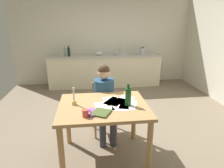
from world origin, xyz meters
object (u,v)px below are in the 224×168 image
object	(u,v)px
mixing_bowl	(99,53)
chair_at_table	(104,105)
book_magazine	(92,112)
sink_unit	(121,54)
book_cookery	(101,113)
wine_bottle_on_table	(128,96)
bottle_vinegar	(69,52)
wine_glass_by_kettle	(102,50)
coffee_mug	(86,113)
dining_table	(103,113)
bottle_oil	(65,52)
stovetop_kettle	(142,51)
candlestick	(74,100)
person_seated	(105,97)
wine_glass_near_sink	(106,50)
wine_glass_back_left	(98,50)

from	to	relation	value
mixing_bowl	chair_at_table	bearing A→B (deg)	-91.91
book_magazine	sink_unit	distance (m)	3.58
book_magazine	chair_at_table	bearing A→B (deg)	53.89
book_cookery	wine_bottle_on_table	xyz separation A→B (m)	(0.36, 0.20, 0.11)
bottle_vinegar	wine_glass_by_kettle	size ratio (longest dim) A/B	1.85
coffee_mug	chair_at_table	bearing A→B (deg)	74.37
bottle_vinegar	dining_table	bearing A→B (deg)	-77.72
dining_table	bottle_oil	size ratio (longest dim) A/B	4.27
sink_unit	wine_glass_by_kettle	distance (m)	0.55
book_magazine	wine_bottle_on_table	xyz separation A→B (m)	(0.47, 0.17, 0.11)
wine_bottle_on_table	bottle_oil	distance (m)	3.43
dining_table	sink_unit	xyz separation A→B (m)	(0.77, 3.24, 0.25)
bottle_vinegar	stovetop_kettle	world-z (taller)	bottle_vinegar
sink_unit	bottle_oil	size ratio (longest dim) A/B	1.34
sink_unit	bottle_oil	distance (m)	1.57
candlestick	book_magazine	xyz separation A→B (m)	(0.22, -0.28, -0.05)
sink_unit	mixing_bowl	bearing A→B (deg)	-179.86
candlestick	mixing_bowl	xyz separation A→B (m)	(0.52, 3.18, 0.08)
dining_table	person_seated	xyz separation A→B (m)	(0.07, 0.56, 0.00)
wine_bottle_on_table	book_magazine	bearing A→B (deg)	-159.78
chair_at_table	coffee_mug	xyz separation A→B (m)	(-0.28, -1.01, 0.37)
dining_table	book_cookery	world-z (taller)	book_cookery
wine_bottle_on_table	chair_at_table	bearing A→B (deg)	108.84
stovetop_kettle	wine_bottle_on_table	bearing A→B (deg)	-108.26
wine_glass_near_sink	book_magazine	bearing A→B (deg)	-98.16
dining_table	book_magazine	world-z (taller)	book_magazine
wine_glass_by_kettle	wine_bottle_on_table	bearing A→B (deg)	-88.79
bottle_oil	wine_glass_near_sink	world-z (taller)	bottle_oil
sink_unit	wine_glass_near_sink	xyz separation A→B (m)	(-0.41, 0.15, 0.09)
person_seated	bottle_oil	distance (m)	2.80
sink_unit	stovetop_kettle	bearing A→B (deg)	-0.38
coffee_mug	bottle_oil	bearing A→B (deg)	99.30
book_magazine	mixing_bowl	world-z (taller)	mixing_bowl
person_seated	wine_glass_near_sink	distance (m)	2.86
dining_table	wine_glass_near_sink	distance (m)	3.42
book_magazine	book_cookery	bearing A→B (deg)	-35.41
wine_glass_back_left	book_magazine	bearing A→B (deg)	-94.51
book_magazine	bottle_vinegar	xyz separation A→B (m)	(-0.53, 3.37, 0.21)
person_seated	wine_glass_near_sink	xyz separation A→B (m)	(0.30, 2.82, 0.33)
chair_at_table	coffee_mug	bearing A→B (deg)	-105.63
sink_unit	mixing_bowl	size ratio (longest dim) A/B	1.81
person_seated	coffee_mug	bearing A→B (deg)	-108.57
wine_bottle_on_table	wine_glass_by_kettle	distance (m)	3.43
coffee_mug	stovetop_kettle	world-z (taller)	stovetop_kettle
candlestick	wine_glass_by_kettle	distance (m)	3.39
wine_glass_near_sink	wine_glass_by_kettle	distance (m)	0.12
chair_at_table	sink_unit	size ratio (longest dim) A/B	2.37
sink_unit	wine_glass_back_left	xyz separation A→B (m)	(-0.64, 0.15, 0.09)
sink_unit	bottle_oil	bearing A→B (deg)	-178.57
coffee_mug	wine_glass_near_sink	world-z (taller)	wine_glass_near_sink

